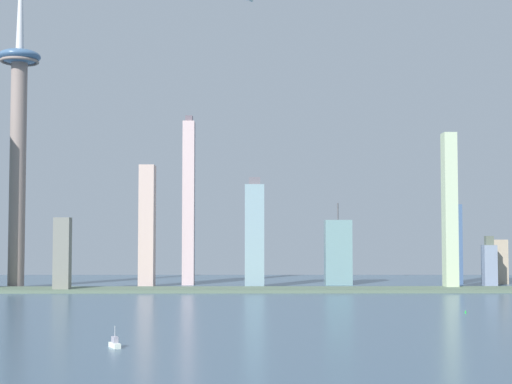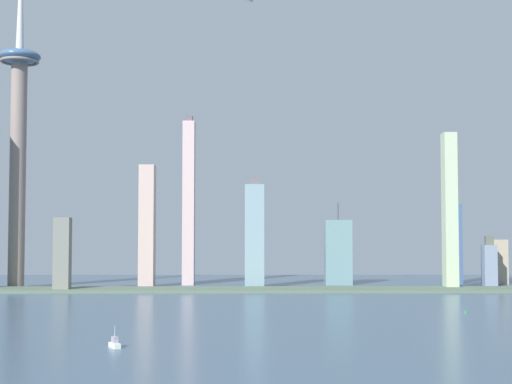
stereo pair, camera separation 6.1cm
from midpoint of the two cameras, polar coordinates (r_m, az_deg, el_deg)
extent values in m
cube|color=#576B57|center=(719.49, 1.52, -7.24)|extent=(758.56, 54.87, 2.74)
cylinder|color=gray|center=(794.29, -17.23, 1.47)|extent=(15.81, 15.81, 229.21)
ellipsoid|color=#406288|center=(811.31, -17.09, 9.56)|extent=(41.13, 41.13, 14.22)
torus|color=gray|center=(810.24, -17.10, 9.22)|extent=(37.81, 37.81, 2.84)
cube|color=#809FA9|center=(765.86, -0.12, -3.27)|extent=(19.03, 22.07, 101.98)
cube|color=#605B63|center=(767.68, -0.12, 0.81)|extent=(11.42, 13.24, 7.27)
cube|color=#CAADA0|center=(785.47, -8.06, -2.49)|extent=(15.15, 20.64, 122.58)
cube|color=#8594AC|center=(827.58, 16.89, -5.22)|extent=(13.29, 12.28, 41.59)
cube|color=#5A6355|center=(826.99, 16.86, -3.46)|extent=(7.97, 7.37, 9.38)
cube|color=gray|center=(813.84, 6.09, -4.46)|extent=(27.82, 20.07, 67.62)
cylinder|color=#4C4C51|center=(813.96, 6.07, -1.45)|extent=(1.60, 1.60, 17.87)
cube|color=#44608A|center=(854.15, 14.47, -3.74)|extent=(12.88, 18.20, 84.58)
cylinder|color=#4C4C51|center=(854.99, 14.43, -0.41)|extent=(1.60, 1.60, 14.82)
cube|color=slate|center=(730.42, -14.14, -4.51)|extent=(14.61, 12.48, 68.12)
cube|color=beige|center=(764.90, 14.14, -1.35)|extent=(12.21, 16.42, 150.73)
cube|color=beige|center=(814.21, -5.00, -0.80)|extent=(12.29, 18.42, 171.84)
cube|color=#5D525C|center=(822.65, -4.97, 5.41)|extent=(7.37, 11.05, 6.05)
cube|color=tan|center=(862.81, 17.52, -4.94)|extent=(16.23, 14.13, 46.97)
cube|color=white|center=(370.71, -10.42, -11.10)|extent=(7.13, 9.98, 2.22)
cube|color=#9997A6|center=(370.36, -10.41, -10.70)|extent=(3.84, 4.75, 2.96)
cylinder|color=silver|center=(369.86, -10.41, -10.10)|extent=(0.24, 0.24, 4.88)
cone|color=green|center=(538.80, 15.24, -8.53)|extent=(1.39, 1.39, 2.19)
camera|label=1|loc=(0.03, -90.00, 0.00)|focal=54.06mm
camera|label=2|loc=(0.03, 90.00, 0.00)|focal=54.06mm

